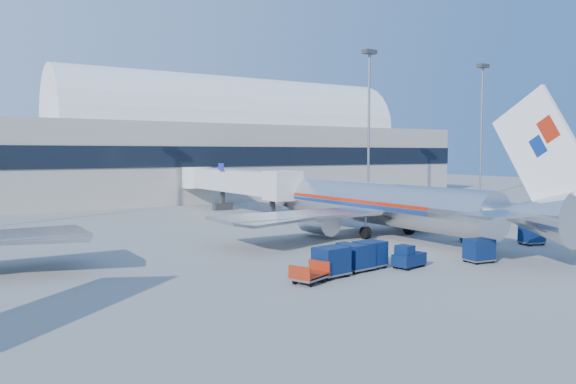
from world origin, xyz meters
TOP-DOWN VIEW (x-y plane):
  - ground at (0.00, 0.00)m, footprint 260.00×260.00m
  - terminal at (-13.60, 55.96)m, footprint 170.00×28.15m
  - airliner_main at (10.00, 4.51)m, footprint 32.00×37.26m
  - jetbridge_near at (7.60, 30.81)m, footprint 4.40×27.50m
  - mast_east at (30.00, 30.00)m, footprint 2.00×1.20m
  - mast_far_east at (55.00, 30.00)m, footprint 2.00×1.20m
  - barrier_near at (18.00, 2.00)m, footprint 3.00×0.55m
  - barrier_mid at (21.30, 2.00)m, footprint 3.00×0.55m
  - barrier_far at (24.60, 2.00)m, footprint 3.00×0.55m
  - tug_lead at (1.78, -7.57)m, footprint 2.56×1.66m
  - tug_right at (14.17, -2.66)m, footprint 2.71×2.77m
  - tug_left at (-0.57, -3.37)m, footprint 1.05×2.08m
  - cart_train_a at (-0.44, -6.34)m, footprint 2.17×1.74m
  - cart_train_b at (-1.67, -6.58)m, footprint 2.16×1.75m
  - cart_train_c at (-4.12, -7.06)m, footprint 2.28×1.85m
  - cart_solo_near at (7.20, -8.83)m, footprint 2.05×1.68m
  - cart_solo_far at (17.08, -6.08)m, footprint 2.06×1.72m
  - cart_open_red at (-6.17, -7.74)m, footprint 2.58×2.22m
  - ramp_worker at (16.99, -9.80)m, footprint 0.81×0.77m

SIDE VIEW (x-z plane):
  - ground at x=0.00m, z-range 0.00..0.00m
  - cart_open_red at x=-6.17m, z-range 0.13..0.71m
  - barrier_near at x=18.00m, z-range 0.00..0.90m
  - barrier_mid at x=21.30m, z-range 0.00..0.90m
  - barrier_far at x=24.60m, z-range 0.00..0.90m
  - tug_left at x=-0.57m, z-range -0.06..1.29m
  - tug_lead at x=1.78m, z-range -0.07..1.48m
  - tug_right at x=14.17m, z-range -0.07..1.61m
  - cart_solo_far at x=17.08m, z-range 0.05..1.66m
  - cart_solo_near at x=7.20m, z-range 0.06..1.69m
  - ramp_worker at x=16.99m, z-range 0.00..1.86m
  - cart_train_b at x=-1.67m, z-range 0.06..1.80m
  - cart_train_a at x=-0.44m, z-range 0.06..1.84m
  - cart_train_c at x=-4.12m, z-range 0.06..1.90m
  - airliner_main at x=10.00m, z-range -3.11..8.96m
  - jetbridge_near at x=7.60m, z-range 0.80..7.05m
  - terminal at x=-13.60m, z-range -2.98..18.02m
  - mast_east at x=30.00m, z-range 3.49..26.09m
  - mast_far_east at x=55.00m, z-range 3.49..26.09m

